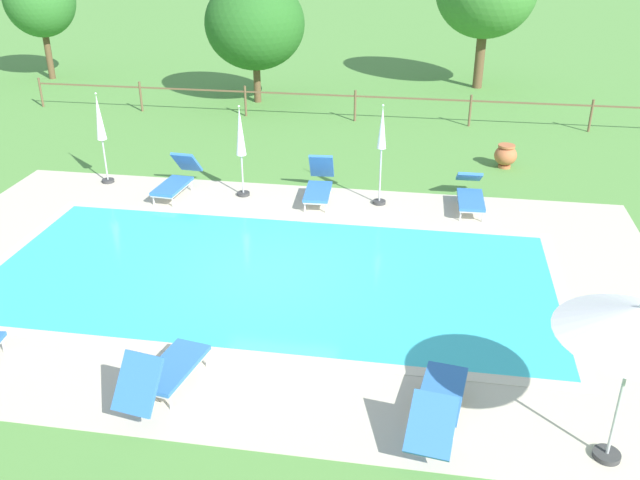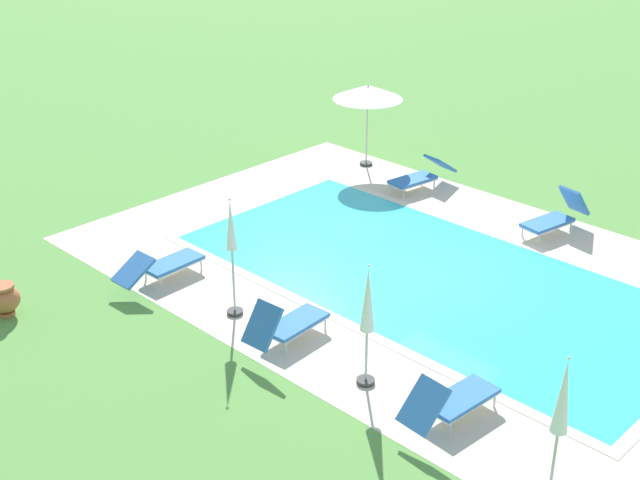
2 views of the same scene
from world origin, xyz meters
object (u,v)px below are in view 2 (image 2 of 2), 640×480
Objects in this scene: sun_lounger_north_far at (286,324)px; terracotta_urn_near_fence at (4,299)px; sun_lounger_north_mid at (421,175)px; patio_umbrella_closed_row_centre at (368,309)px; sun_lounger_north_near_steps at (555,216)px; patio_umbrella_closed_row_mid_west at (232,240)px; sun_lounger_north_end at (162,265)px; patio_umbrella_open_foreground at (368,93)px; sun_lounger_south_near_corner at (451,401)px; patio_umbrella_closed_row_west at (561,408)px.

sun_lounger_north_far is 5.69m from terracotta_urn_near_fence.
patio_umbrella_closed_row_centre reaches higher than sun_lounger_north_mid.
sun_lounger_north_near_steps is 0.77× the size of patio_umbrella_closed_row_mid_west.
sun_lounger_north_end is at bearing 1.83° from sun_lounger_north_far.
sun_lounger_north_mid is at bearing -79.18° from patio_umbrella_closed_row_mid_west.
patio_umbrella_closed_row_centre is (-0.91, 7.83, 1.09)m from sun_lounger_north_near_steps.
patio_umbrella_open_foreground is (6.24, -0.32, 1.72)m from sun_lounger_north_near_steps.
sun_lounger_north_mid is (4.02, 0.01, -0.03)m from sun_lounger_north_near_steps.
patio_umbrella_closed_row_mid_west reaches higher than sun_lounger_south_near_corner.
patio_umbrella_open_foreground is 10.87m from patio_umbrella_closed_row_centre.
sun_lounger_north_near_steps is at bearing -71.35° from sun_lounger_south_near_corner.
sun_lounger_north_mid is 0.84× the size of patio_umbrella_closed_row_mid_west.
patio_umbrella_open_foreground is at bearing -48.71° from patio_umbrella_closed_row_centre.
patio_umbrella_closed_row_west is 10.90m from terracotta_urn_near_fence.
patio_umbrella_open_foreground is (1.55, -8.31, 1.76)m from sun_lounger_north_end.
sun_lounger_north_far is 3.61m from sun_lounger_south_near_corner.
patio_umbrella_open_foreground is (2.23, -0.33, 1.75)m from sun_lounger_north_mid.
sun_lounger_north_mid is 10.12m from sun_lounger_south_near_corner.
sun_lounger_north_mid is 1.01× the size of sun_lounger_north_end.
sun_lounger_south_near_corner reaches higher than sun_lounger_north_end.
sun_lounger_north_end reaches higher than terracotta_urn_near_fence.
patio_umbrella_closed_row_mid_west is (-3.72, 8.17, -0.51)m from patio_umbrella_open_foreground.
patio_umbrella_closed_row_centre reaches higher than terracotta_urn_near_fence.
patio_umbrella_closed_row_centre is 3.51× the size of terracotta_urn_near_fence.
sun_lounger_south_near_corner is (-6.61, 7.66, 0.02)m from sun_lounger_north_mid.
sun_lounger_north_end is at bearing -109.20° from terracotta_urn_near_fence.
sun_lounger_north_near_steps is 9.27m from sun_lounger_north_end.
sun_lounger_north_far is 1.93m from patio_umbrella_closed_row_mid_west.
sun_lounger_south_near_corner is at bearing 137.86° from patio_umbrella_open_foreground.
sun_lounger_south_near_corner is (-2.59, 7.68, -0.01)m from sun_lounger_north_near_steps.
sun_lounger_north_end is 9.46m from patio_umbrella_closed_row_west.
sun_lounger_south_near_corner is at bearing -176.87° from sun_lounger_north_far.
patio_umbrella_closed_row_west is 3.79m from patio_umbrella_closed_row_centre.
sun_lounger_north_mid is at bearing -98.95° from terracotta_urn_near_fence.
sun_lounger_north_mid is at bearing 0.19° from sun_lounger_north_near_steps.
patio_umbrella_closed_row_centre reaches higher than sun_lounger_north_far.
patio_umbrella_closed_row_west reaches higher than sun_lounger_north_far.
patio_umbrella_closed_row_west is at bearing 177.30° from sun_lounger_north_far.
sun_lounger_south_near_corner is (-7.28, -0.31, 0.03)m from sun_lounger_north_end.
terracotta_urn_near_fence is at bearing 21.86° from sun_lounger_south_near_corner.
sun_lounger_south_near_corner is at bearing 130.77° from sun_lounger_north_mid.
patio_umbrella_closed_row_mid_west reaches higher than patio_umbrella_closed_row_centre.
patio_umbrella_open_foreground is 13.83m from patio_umbrella_closed_row_west.
sun_lounger_north_near_steps is at bearing 177.10° from patio_umbrella_open_foreground.
patio_umbrella_closed_row_mid_west is 4.70m from terracotta_urn_near_fence.
patio_umbrella_closed_row_centre is at bearing 131.29° from patio_umbrella_open_foreground.
terracotta_urn_near_fence is (3.23, 3.17, -1.25)m from patio_umbrella_closed_row_mid_west.
patio_umbrella_closed_row_centre is at bearing 5.45° from sun_lounger_south_near_corner.
sun_lounger_north_near_steps is 0.80× the size of patio_umbrella_open_foreground.
patio_umbrella_closed_row_centre is (-7.16, 8.15, -0.63)m from patio_umbrella_open_foreground.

